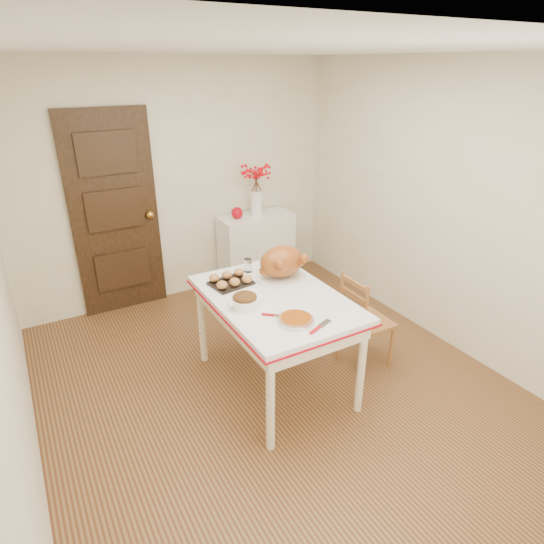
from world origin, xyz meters
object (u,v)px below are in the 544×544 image
kitchen_table (275,341)px  pumpkin_pie (296,319)px  turkey_platter (282,263)px  chair_oak (367,320)px  sideboard (256,250)px

kitchen_table → pumpkin_pie: bearing=-100.2°
kitchen_table → turkey_platter: turkey_platter is taller
chair_oak → sideboard: bearing=2.7°
sideboard → turkey_platter: (-0.57, -1.52, 0.53)m
pumpkin_pie → kitchen_table: bearing=79.8°
kitchen_table → chair_oak: bearing=-9.3°
sideboard → pumpkin_pie: (-0.85, -2.17, 0.41)m
sideboard → turkey_platter: 1.71m
kitchen_table → turkey_platter: (0.20, 0.24, 0.54)m
turkey_platter → pumpkin_pie: size_ratio=1.76×
kitchen_table → pumpkin_pie: 0.60m
sideboard → pumpkin_pie: bearing=-111.3°
pumpkin_pie → chair_oak: bearing=16.8°
kitchen_table → chair_oak: chair_oak is taller
sideboard → kitchen_table: sideboard is taller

